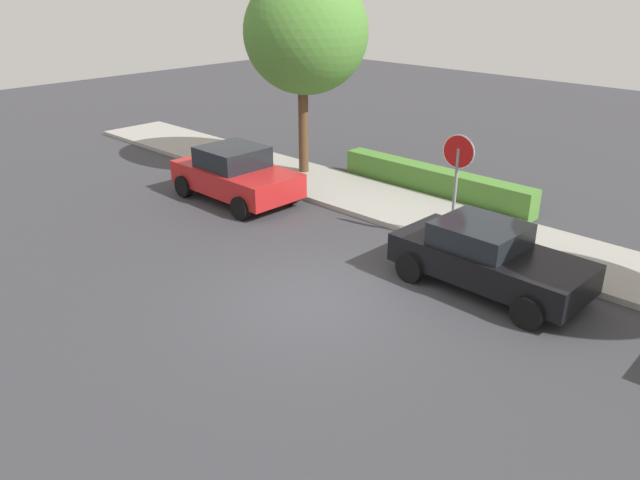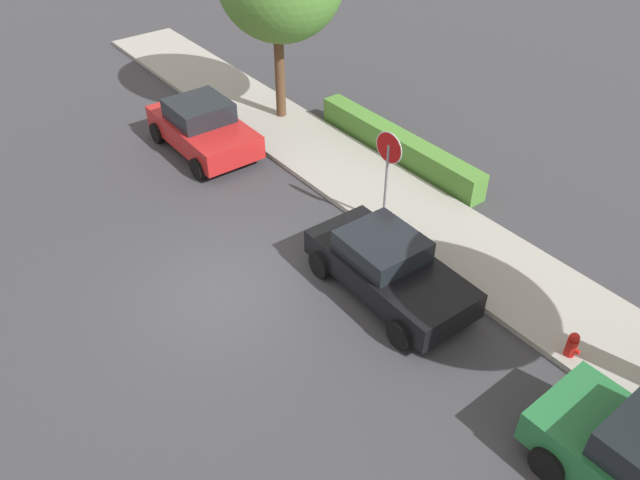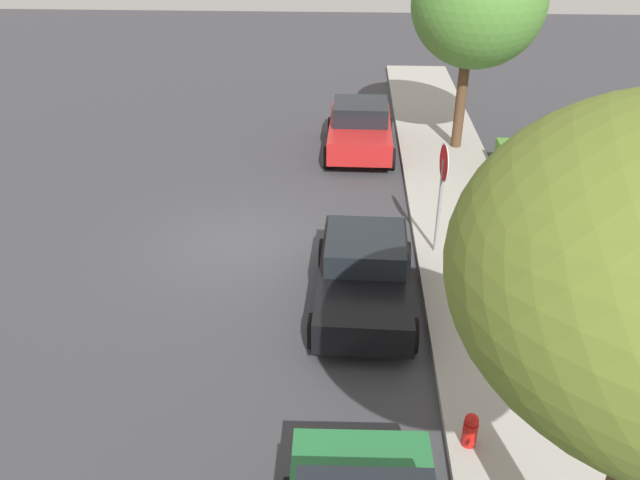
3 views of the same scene
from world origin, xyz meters
name	(u,v)px [view 1 (image 1 of 3)]	position (x,y,z in m)	size (l,w,h in m)	color
ground_plane	(316,301)	(0.00, 0.00, 0.00)	(60.00, 60.00, 0.00)	#38383D
sidewalk_curb	(460,225)	(0.00, 5.39, 0.07)	(32.00, 2.63, 0.14)	#9E9B93
stop_sign	(457,169)	(0.29, 4.49, 1.85)	(0.81, 0.08, 2.67)	gray
parked_car_black	(488,257)	(2.16, 2.87, 0.71)	(4.03, 2.04, 1.39)	black
parked_car_red	(236,174)	(-5.93, 2.81, 0.77)	(3.91, 2.12, 1.55)	red
street_tree_mid_block	(306,33)	(-6.23, 6.02, 4.41)	(3.79, 3.79, 6.26)	#513823
front_yard_hedge	(434,182)	(-2.00, 7.12, 0.41)	(6.33, 0.61, 0.82)	#4C8433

